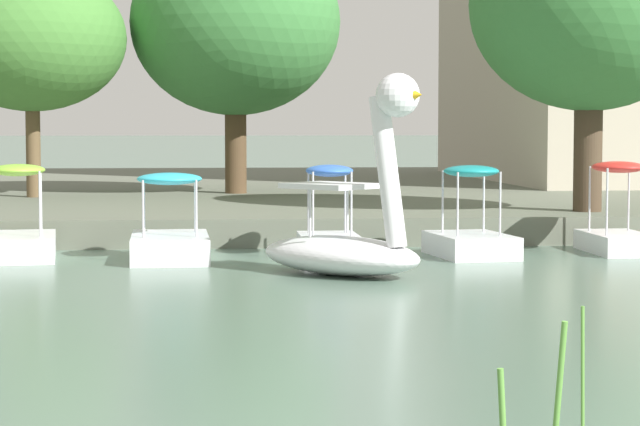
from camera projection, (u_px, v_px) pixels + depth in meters
shore_bank_far at (255, 193)px, 36.54m from camera, size 121.92×27.01×0.53m
swan_boat at (349, 231)px, 18.96m from camera, size 2.91×2.96×2.97m
pedal_boat_red at (618, 224)px, 22.32m from camera, size 1.02×1.91×1.59m
pedal_boat_teal at (471, 232)px, 21.71m from camera, size 1.41×1.98×1.55m
pedal_boat_blue at (329, 230)px, 21.52m from camera, size 0.99×1.78×1.56m
pedal_boat_cyan at (170, 235)px, 21.14m from camera, size 1.32×2.30×1.44m
pedal_boat_lime at (19, 233)px, 21.35m from camera, size 1.39×2.23×1.58m
tree_sapling_by_fence at (590, 6)px, 24.91m from camera, size 4.90×4.79×6.12m
tree_broadleaf_right at (235, 23)px, 31.44m from camera, size 6.14×6.36×6.49m
tree_broadleaf_behind_dock at (32, 38)px, 29.78m from camera, size 6.16×6.14×5.42m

